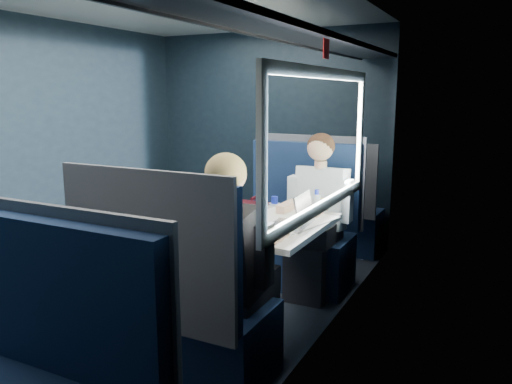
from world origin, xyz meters
The scene contains 12 objects.
ground centered at (0.00, 0.00, -0.01)m, with size 2.80×4.20×0.01m, color black.
room_shell centered at (0.02, 0.00, 1.48)m, with size 3.00×4.40×2.40m.
table centered at (1.03, 0.00, 0.66)m, with size 0.62×1.00×0.74m.
seat_bay_near centered at (0.84, 0.87, 0.42)m, with size 1.04×0.62×1.26m.
seat_bay_far centered at (0.85, -0.87, 0.41)m, with size 1.04×0.62×1.26m.
seat_row_front centered at (0.85, 1.80, 0.41)m, with size 1.04×0.51×1.16m.
man centered at (1.10, 0.70, 0.72)m, with size 0.53×0.56×1.32m.
woman centered at (1.10, -0.71, 0.73)m, with size 0.53×0.56×1.32m.
papers centered at (1.03, 0.04, 0.74)m, with size 0.57×0.82×0.01m, color white.
laptop centered at (1.21, -0.03, 0.81)m, with size 0.26×0.33×0.24m.
bottle_small centered at (1.22, 0.34, 0.83)m, with size 0.06×0.06×0.20m.
cup centered at (1.23, 0.44, 0.78)m, with size 0.07×0.07×0.09m, color white.
Camera 1 is at (2.43, -3.02, 1.62)m, focal length 35.00 mm.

